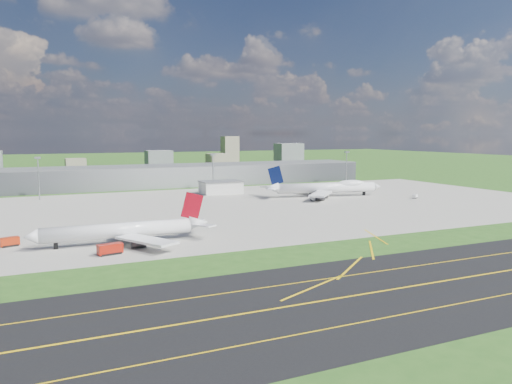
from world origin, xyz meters
name	(u,v)px	position (x,y,z in m)	size (l,w,h in m)	color
ground	(185,187)	(0.00, 150.00, 0.00)	(1400.00, 1400.00, 0.00)	#29561A
taxiway	(458,279)	(0.00, -110.00, 0.03)	(1400.00, 60.00, 0.06)	black
apron	(259,205)	(10.00, 40.00, 0.04)	(360.00, 190.00, 0.08)	gray
terminal	(179,175)	(0.00, 165.00, 7.50)	(300.00, 42.00, 15.00)	gray
ops_building	(221,188)	(10.00, 100.00, 4.00)	(26.00, 16.00, 8.00)	silver
mast_west	(38,171)	(-100.00, 115.00, 17.71)	(3.50, 2.00, 25.90)	gray
mast_center	(213,166)	(10.00, 115.00, 17.71)	(3.50, 2.00, 25.90)	gray
mast_east	(347,162)	(120.00, 115.00, 17.71)	(3.50, 2.00, 25.90)	gray
airliner_red_twin	(125,231)	(-74.91, -26.85, 4.72)	(64.51, 50.35, 17.72)	white
airliner_blue_quad	(326,188)	(65.07, 57.77, 5.55)	(75.74, 58.50, 19.97)	white
fire_truck	(110,249)	(-82.47, -42.05, 1.78)	(8.49, 4.56, 3.57)	#9D160B
crash_tender	(9,242)	(-112.80, -15.13, 1.64)	(6.83, 4.42, 3.29)	#A5260B
tug_yellow	(162,225)	(-54.82, -1.22, 0.87)	(3.62, 2.69, 1.64)	orange
van_white_near	(313,198)	(47.25, 44.28, 1.38)	(3.83, 5.92, 2.75)	white
van_white_far	(415,196)	(109.56, 27.31, 1.25)	(5.21, 4.47, 2.47)	white
bldg_cw	(76,165)	(-60.00, 340.00, 7.00)	(20.00, 18.00, 14.00)	gray
bldg_c	(159,161)	(20.00, 310.00, 11.00)	(26.00, 20.00, 22.00)	slate
bldg_ce	(217,160)	(100.00, 350.00, 8.00)	(22.00, 24.00, 16.00)	gray
bldg_e	(289,155)	(180.00, 320.00, 14.00)	(30.00, 22.00, 28.00)	slate
bldg_tall_e	(230,150)	(140.00, 410.00, 18.00)	(20.00, 18.00, 36.00)	gray
tree_w	(22,174)	(-110.00, 265.00, 4.86)	(6.75, 6.75, 8.25)	#382314
tree_c	(125,169)	(-20.00, 280.00, 5.84)	(8.10, 8.10, 9.90)	#382314
tree_e	(215,167)	(70.00, 275.00, 5.51)	(7.65, 7.65, 9.35)	#382314
tree_far_e	(288,165)	(160.00, 285.00, 4.53)	(6.30, 6.30, 7.70)	#382314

